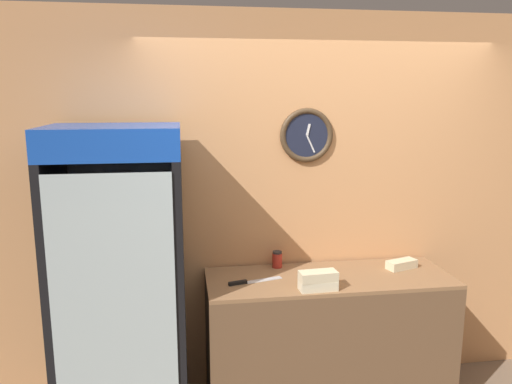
% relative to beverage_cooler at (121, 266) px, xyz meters
% --- Properties ---
extents(wall_back, '(5.20, 0.10, 2.70)m').
position_rel_beverage_cooler_xyz_m(wall_back, '(1.36, 0.35, 0.28)').
color(wall_back, tan).
rests_on(wall_back, ground_plane).
extents(prep_counter, '(1.66, 0.59, 0.93)m').
position_rel_beverage_cooler_xyz_m(prep_counter, '(1.36, 0.01, -0.61)').
color(prep_counter, brown).
rests_on(prep_counter, ground_plane).
extents(beverage_cooler, '(0.78, 0.71, 1.96)m').
position_rel_beverage_cooler_xyz_m(beverage_cooler, '(0.00, 0.00, 0.00)').
color(beverage_cooler, black).
rests_on(beverage_cooler, ground_plane).
extents(sandwich_stack_bottom, '(0.24, 0.12, 0.06)m').
position_rel_beverage_cooler_xyz_m(sandwich_stack_bottom, '(1.22, -0.21, -0.12)').
color(sandwich_stack_bottom, beige).
rests_on(sandwich_stack_bottom, prep_counter).
extents(sandwich_stack_middle, '(0.24, 0.12, 0.06)m').
position_rel_beverage_cooler_xyz_m(sandwich_stack_middle, '(1.22, -0.21, -0.05)').
color(sandwich_stack_middle, beige).
rests_on(sandwich_stack_middle, sandwich_stack_bottom).
extents(sandwich_flat_left, '(0.24, 0.16, 0.06)m').
position_rel_beverage_cooler_xyz_m(sandwich_flat_left, '(1.91, 0.08, -0.12)').
color(sandwich_flat_left, beige).
rests_on(sandwich_flat_left, prep_counter).
extents(chefs_knife, '(0.37, 0.13, 0.02)m').
position_rel_beverage_cooler_xyz_m(chefs_knife, '(0.80, -0.03, -0.14)').
color(chefs_knife, silver).
rests_on(chefs_knife, prep_counter).
extents(condiment_jar, '(0.07, 0.07, 0.12)m').
position_rel_beverage_cooler_xyz_m(condiment_jar, '(1.04, 0.24, -0.09)').
color(condiment_jar, '#B72D23').
rests_on(condiment_jar, prep_counter).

